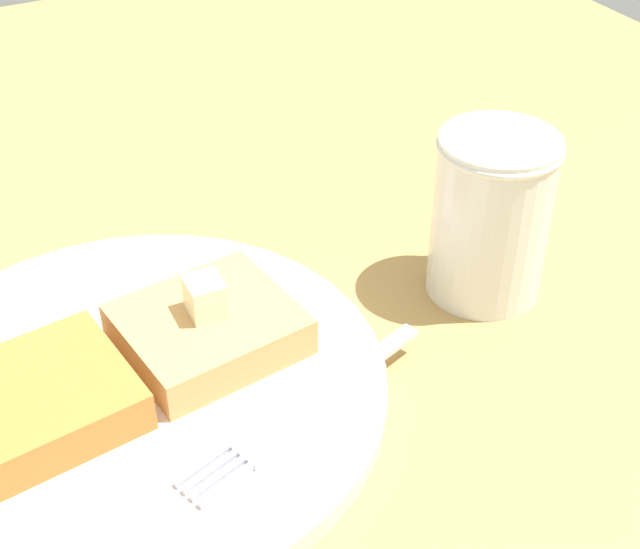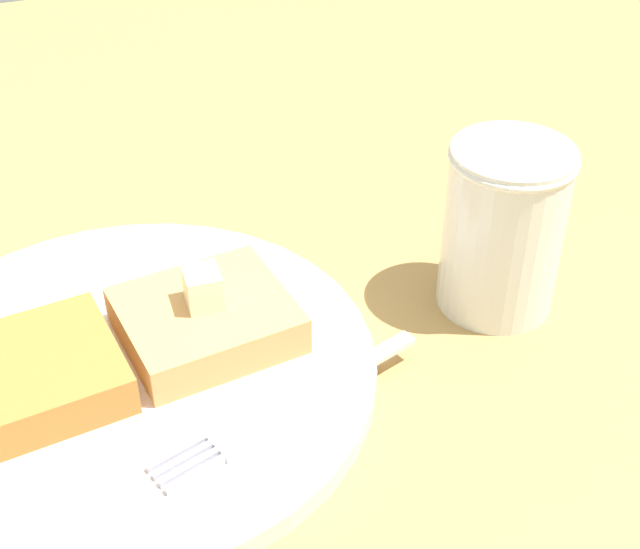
# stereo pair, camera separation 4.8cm
# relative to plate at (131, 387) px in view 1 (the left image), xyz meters

# --- Properties ---
(table_surface) EXTENTS (1.17, 1.17, 0.03)m
(table_surface) POSITION_rel_plate_xyz_m (-0.03, -0.03, -0.02)
(table_surface) COLOR #AD8749
(table_surface) RESTS_ON ground
(plate) EXTENTS (0.27, 0.27, 0.01)m
(plate) POSITION_rel_plate_xyz_m (0.00, 0.00, 0.00)
(plate) COLOR silver
(plate) RESTS_ON table_surface
(toast_slice_left) EXTENTS (0.10, 0.09, 0.02)m
(toast_slice_left) POSITION_rel_plate_xyz_m (-0.05, -0.01, 0.02)
(toast_slice_left) COLOR tan
(toast_slice_left) RESTS_ON plate
(toast_slice_middle) EXTENTS (0.10, 0.09, 0.02)m
(toast_slice_middle) POSITION_rel_plate_xyz_m (0.05, 0.01, 0.02)
(toast_slice_middle) COLOR #B17331
(toast_slice_middle) RESTS_ON plate
(butter_pat_primary) EXTENTS (0.02, 0.02, 0.02)m
(butter_pat_primary) POSITION_rel_plate_xyz_m (-0.05, -0.01, 0.04)
(butter_pat_primary) COLOR #F9EFC1
(butter_pat_primary) RESTS_ON toast_slice_left
(fork) EXTENTS (0.16, 0.07, 0.00)m
(fork) POSITION_rel_plate_xyz_m (-0.07, 0.06, 0.01)
(fork) COLOR silver
(fork) RESTS_ON plate
(syrup_jar) EXTENTS (0.07, 0.07, 0.10)m
(syrup_jar) POSITION_rel_plate_xyz_m (-0.22, 0.01, 0.04)
(syrup_jar) COLOR #441E0D
(syrup_jar) RESTS_ON table_surface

